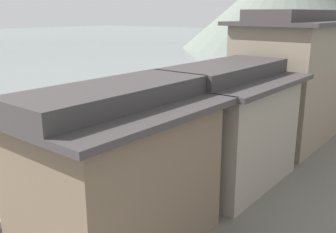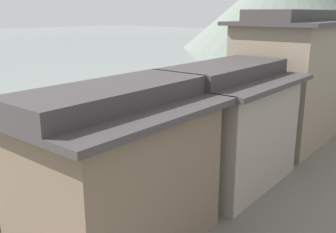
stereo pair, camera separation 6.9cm
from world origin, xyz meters
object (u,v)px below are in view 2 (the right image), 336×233
(boat_crossing_west, at_px, (222,81))
(boat_moored_far, at_px, (310,93))
(house_waterfront_tall, at_px, (287,79))
(boat_moored_third, at_px, (91,188))
(boat_upstream_distant, at_px, (321,87))
(mooring_post_dock_near, at_px, (61,211))
(boat_moored_second, at_px, (87,127))
(house_waterfront_second, at_px, (224,124))
(house_waterfront_narrow, at_px, (324,80))
(house_waterfront_nearest, at_px, (115,168))
(mooring_post_dock_mid, at_px, (182,154))
(boat_midriver_upstream, at_px, (278,110))
(boat_midriver_drifting, at_px, (250,121))

(boat_crossing_west, bearing_deg, boat_moored_far, -3.62)
(boat_crossing_west, relative_size, house_waterfront_tall, 0.40)
(boat_moored_third, relative_size, boat_upstream_distant, 1.18)
(house_waterfront_tall, bearing_deg, mooring_post_dock_near, -100.69)
(boat_moored_second, height_order, house_waterfront_second, house_waterfront_second)
(house_waterfront_narrow, bearing_deg, boat_moored_third, -103.76)
(boat_crossing_west, relative_size, mooring_post_dock_near, 4.24)
(house_waterfront_second, bearing_deg, house_waterfront_narrow, 90.78)
(boat_crossing_west, xyz_separation_m, house_waterfront_nearest, (16.95, -35.75, 3.47))
(house_waterfront_second, bearing_deg, mooring_post_dock_mid, 170.64)
(house_waterfront_narrow, xyz_separation_m, mooring_post_dock_mid, (-2.84, -16.37, -2.51))
(boat_moored_far, relative_size, house_waterfront_narrow, 0.57)
(boat_moored_third, relative_size, boat_midriver_upstream, 1.55)
(boat_midriver_drifting, distance_m, house_waterfront_tall, 8.04)
(boat_crossing_west, distance_m, house_waterfront_second, 33.20)
(boat_moored_far, xyz_separation_m, house_waterfront_narrow, (4.63, -10.59, 3.51))
(boat_moored_second, xyz_separation_m, mooring_post_dock_near, (11.06, -10.33, 0.86))
(boat_upstream_distant, bearing_deg, house_waterfront_nearest, -82.84)
(house_waterfront_second, distance_m, mooring_post_dock_near, 8.99)
(boat_crossing_west, bearing_deg, house_waterfront_nearest, -64.63)
(boat_midriver_upstream, height_order, house_waterfront_nearest, house_waterfront_nearest)
(house_waterfront_nearest, bearing_deg, boat_moored_third, 150.62)
(boat_midriver_upstream, bearing_deg, house_waterfront_narrow, -16.87)
(boat_crossing_west, height_order, mooring_post_dock_mid, mooring_post_dock_mid)
(boat_moored_far, bearing_deg, mooring_post_dock_mid, -86.20)
(boat_crossing_west, bearing_deg, boat_moored_third, -70.44)
(house_waterfront_nearest, bearing_deg, mooring_post_dock_mid, 110.02)
(boat_moored_far, height_order, house_waterfront_second, house_waterfront_second)
(boat_midriver_drifting, xyz_separation_m, boat_crossing_west, (-12.36, 15.77, 0.02))
(house_waterfront_tall, xyz_separation_m, house_waterfront_narrow, (-0.20, 8.82, -1.30))
(boat_moored_far, relative_size, house_waterfront_nearest, 0.61)
(boat_moored_third, height_order, boat_moored_far, boat_moored_far)
(boat_moored_third, xyz_separation_m, boat_upstream_distant, (0.26, 37.24, 0.07))
(boat_moored_second, xyz_separation_m, boat_moored_far, (9.27, 25.18, -0.06))
(boat_moored_far, distance_m, boat_midriver_drifting, 14.99)
(boat_moored_second, relative_size, mooring_post_dock_near, 5.45)
(boat_midriver_drifting, bearing_deg, boat_upstream_distant, 91.32)
(house_waterfront_nearest, bearing_deg, boat_midriver_drifting, 102.94)
(boat_moored_far, xyz_separation_m, house_waterfront_nearest, (4.71, -34.97, 3.51))
(boat_moored_third, bearing_deg, boat_moored_second, 141.90)
(boat_moored_third, distance_m, house_waterfront_tall, 14.53)
(boat_crossing_west, height_order, mooring_post_dock_near, mooring_post_dock_near)
(boat_midriver_drifting, relative_size, house_waterfront_second, 0.62)
(house_waterfront_tall, height_order, mooring_post_dock_mid, house_waterfront_tall)
(boat_moored_far, height_order, house_waterfront_tall, house_waterfront_tall)
(boat_midriver_drifting, bearing_deg, house_waterfront_tall, -43.20)
(boat_moored_third, distance_m, boat_midriver_drifting, 17.00)
(boat_midriver_drifting, bearing_deg, mooring_post_dock_near, -85.34)
(boat_moored_far, distance_m, house_waterfront_second, 28.11)
(boat_upstream_distant, relative_size, house_waterfront_tall, 0.57)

